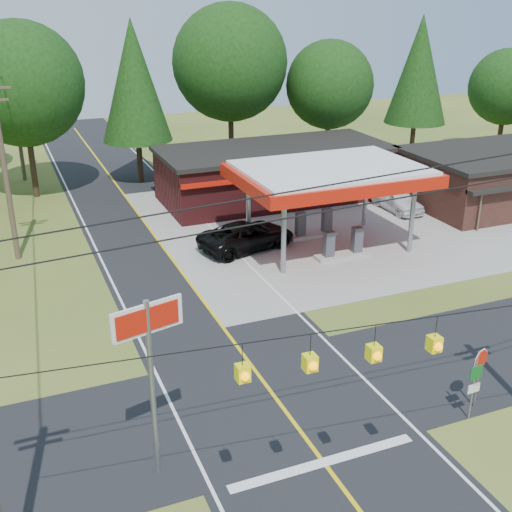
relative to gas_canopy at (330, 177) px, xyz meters
name	(u,v)px	position (x,y,z in m)	size (l,w,h in m)	color
ground	(278,401)	(-9.00, -13.00, -4.27)	(120.00, 120.00, 0.00)	#4B6021
main_highway	(278,401)	(-9.00, -13.00, -4.26)	(8.00, 120.00, 0.02)	black
cross_road	(278,401)	(-9.00, -13.00, -4.25)	(70.00, 7.00, 0.02)	black
lane_center_yellow	(278,401)	(-9.00, -13.00, -4.24)	(0.15, 110.00, 0.00)	yellow
gas_canopy	(330,177)	(0.00, 0.00, 0.00)	(10.60, 7.40, 4.88)	gray
convenience_store	(275,173)	(1.00, 9.98, -2.35)	(16.40, 7.55, 3.80)	#4F1618
utility_pole_far_left	(5,169)	(-17.00, 5.00, 0.93)	(1.80, 0.30, 10.00)	#473828
utility_pole_north	(17,120)	(-15.50, 22.00, 0.48)	(0.30, 0.30, 9.50)	#473828
overhead_beacons	(344,333)	(-10.00, -19.00, 1.95)	(17.04, 2.04, 1.03)	black
treeline_backdrop	(140,99)	(-8.18, 11.01, 3.22)	(70.27, 51.59, 13.30)	#332316
suv_car	(247,236)	(-4.50, 1.50, -3.46)	(5.78, 5.78, 1.60)	black
sedan_car	(397,200)	(7.63, 4.22, -3.50)	(4.51, 4.51, 1.54)	white
big_stop_sign	(150,351)	(-14.00, -15.01, 0.11)	(2.18, 0.64, 6.00)	gray
octagonal_stop_sign	(480,364)	(-2.56, -16.01, -2.46)	(0.80, 0.33, 2.42)	gray
route_sign_post	(474,383)	(-3.20, -16.52, -2.76)	(0.51, 0.10, 2.50)	gray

